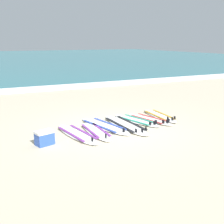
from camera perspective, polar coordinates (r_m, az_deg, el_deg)
name	(u,v)px	position (r m, az deg, el deg)	size (l,w,h in m)	color
ground_plane	(115,129)	(8.75, 0.67, -3.36)	(80.00, 80.00, 0.00)	#C1B599
sea	(2,58)	(45.24, -21.26, 9.98)	(80.00, 60.00, 0.10)	teal
wave_foam_strip	(51,88)	(16.28, -12.22, 4.75)	(80.00, 1.24, 0.11)	white
surfboard_0	(77,134)	(8.22, -7.06, -4.38)	(0.89, 2.25, 0.18)	white
surfboard_1	(96,131)	(8.40, -3.31, -3.87)	(0.52, 1.96, 0.18)	white
surfboard_2	(104,126)	(8.91, -1.55, -2.79)	(1.11, 2.43, 0.18)	white
surfboard_3	(125,125)	(9.03, 2.65, -2.56)	(0.71, 2.52, 0.18)	silver
surfboard_4	(136,121)	(9.51, 4.90, -1.73)	(1.05, 2.06, 0.18)	white
surfboard_5	(150,119)	(9.71, 7.55, -1.47)	(0.98, 1.98, 0.18)	white
surfboard_6	(159,116)	(10.22, 9.50, -0.75)	(0.58, 2.01, 0.18)	white
cooler_box	(44,138)	(7.58, -13.40, -5.05)	(0.53, 0.43, 0.38)	#2D51B2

